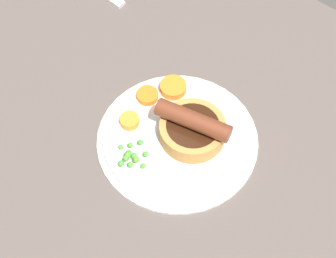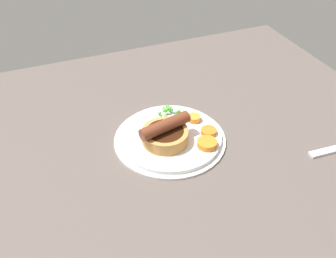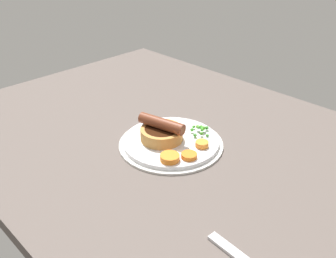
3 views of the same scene
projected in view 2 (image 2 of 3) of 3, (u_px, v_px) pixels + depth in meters
dining_table at (153, 141)px, 80.29cm from camera, size 110.00×80.00×3.00cm
dinner_plate at (170, 138)px, 77.90cm from camera, size 23.26×23.26×1.40cm
sausage_pudding at (165, 133)px, 74.71cm from camera, size 11.13×9.41×5.19cm
pea_pile at (169, 110)px, 82.59cm from camera, size 5.20×5.14×1.66cm
carrot_slice_1 at (209, 131)px, 77.52cm from camera, size 4.16×4.16×0.96cm
carrot_slice_2 at (194, 118)px, 80.89cm from camera, size 3.09×3.09×1.21cm
carrot_slice_3 at (207, 144)px, 74.31cm from camera, size 4.52×4.52×1.25cm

